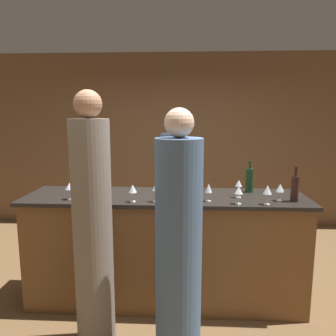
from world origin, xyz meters
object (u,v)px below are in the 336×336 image
(guest_0, at_px, (93,231))
(wine_bottle_2, at_px, (187,187))
(wine_bottle_0, at_px, (295,188))
(wine_bottle_1, at_px, (249,180))
(guest_1, at_px, (178,250))
(bartender, at_px, (174,195))

(guest_0, relative_size, wine_bottle_2, 7.43)
(wine_bottle_0, height_order, wine_bottle_1, wine_bottle_1)
(guest_0, distance_m, wine_bottle_0, 1.78)
(wine_bottle_1, distance_m, wine_bottle_2, 0.68)
(wine_bottle_0, bearing_deg, guest_1, -146.13)
(guest_0, bearing_deg, wine_bottle_2, 39.65)
(guest_1, relative_size, wine_bottle_0, 6.06)
(wine_bottle_0, xyz_separation_m, wine_bottle_2, (-0.96, 0.05, -0.01))
(bartender, height_order, wine_bottle_2, bartender)
(wine_bottle_0, distance_m, wine_bottle_2, 0.96)
(wine_bottle_1, bearing_deg, wine_bottle_0, -44.84)
(guest_1, bearing_deg, guest_0, 167.69)
(wine_bottle_1, bearing_deg, guest_1, -123.81)
(wine_bottle_0, height_order, wine_bottle_2, wine_bottle_0)
(guest_0, distance_m, wine_bottle_1, 1.62)
(bartender, relative_size, wine_bottle_2, 6.77)
(guest_0, relative_size, wine_bottle_1, 6.42)
(guest_0, bearing_deg, guest_1, -12.31)
(wine_bottle_0, distance_m, wine_bottle_1, 0.47)
(bartender, height_order, wine_bottle_1, bartender)
(guest_1, xyz_separation_m, wine_bottle_2, (0.06, 0.74, 0.30))
(guest_1, bearing_deg, wine_bottle_1, 56.19)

